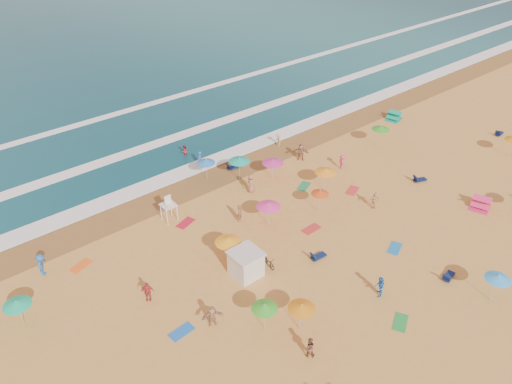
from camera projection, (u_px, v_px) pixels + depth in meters
ground at (285, 248)px, 40.04m from camera, size 220.00×220.00×0.00m
wet_sand at (198, 183)px, 48.08m from camera, size 220.00×220.00×0.00m
surf_foam at (152, 149)px, 53.71m from camera, size 200.00×18.70×0.05m
cabana at (246, 264)px, 36.90m from camera, size 2.00×2.00×2.00m
cabana_roof at (246, 253)px, 36.32m from camera, size 2.20×2.20×0.12m
bicycle at (268, 261)px, 38.03m from camera, size 0.72×1.70×0.87m
lifeguard_stand at (169, 210)px, 42.62m from camera, size 1.20×1.20×2.10m
beach_umbrellas at (303, 219)px, 39.70m from camera, size 49.59×27.77×0.80m
loungers at (385, 236)px, 41.00m from camera, size 52.14×25.33×0.34m
towels at (292, 253)px, 39.47m from camera, size 42.24×20.55×0.03m
popup_tents at (431, 152)px, 52.04m from camera, size 11.35×18.50×1.20m
beachgoers at (210, 226)px, 41.11m from camera, size 38.78×27.55×2.12m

